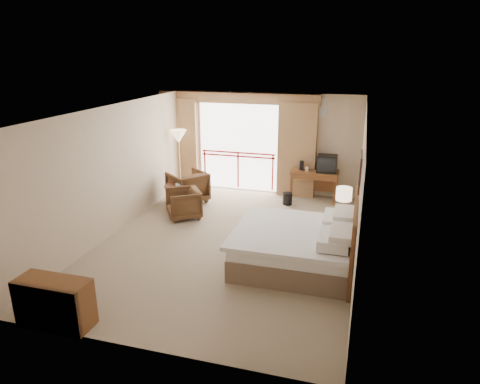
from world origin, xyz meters
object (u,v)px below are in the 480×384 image
(wastebasket, at_px, (287,199))
(floor_lamp, at_px, (178,139))
(armchair_far, at_px, (188,202))
(dresser, at_px, (54,303))
(desk, at_px, (315,177))
(tv, at_px, (327,164))
(armchair_near, at_px, (184,217))
(nightstand, at_px, (341,229))
(side_table, at_px, (176,193))
(bed, at_px, (297,246))
(table_lamp, at_px, (344,194))

(wastebasket, height_order, floor_lamp, floor_lamp)
(armchair_far, bearing_deg, dresser, 39.96)
(desk, relative_size, dresser, 1.14)
(tv, height_order, armchair_near, tv)
(wastebasket, xyz_separation_m, floor_lamp, (-3.02, 0.18, 1.34))
(wastebasket, relative_size, armchair_far, 0.34)
(desk, xyz_separation_m, armchair_near, (-2.79, -2.13, -0.62))
(desk, bearing_deg, armchair_far, -157.15)
(nightstand, xyz_separation_m, wastebasket, (-1.44, 2.01, -0.15))
(floor_lamp, bearing_deg, side_table, -71.27)
(dresser, bearing_deg, wastebasket, 65.58)
(bed, height_order, tv, tv)
(armchair_near, bearing_deg, table_lamp, 49.28)
(nightstand, height_order, desk, desk)
(bed, relative_size, armchair_far, 2.40)
(armchair_far, xyz_separation_m, side_table, (-0.08, -0.55, 0.41))
(desk, relative_size, armchair_near, 1.61)
(table_lamp, relative_size, dresser, 0.52)
(table_lamp, bearing_deg, tv, 102.30)
(table_lamp, height_order, floor_lamp, floor_lamp)
(armchair_near, xyz_separation_m, floor_lamp, (-0.83, 1.74, 1.49))
(side_table, bearing_deg, desk, 26.97)
(nightstand, height_order, wastebasket, nightstand)
(desk, height_order, armchair_far, desk)
(bed, bearing_deg, side_table, 147.74)
(nightstand, relative_size, tv, 1.24)
(nightstand, bearing_deg, bed, -118.12)
(armchair_far, height_order, floor_lamp, floor_lamp)
(table_lamp, relative_size, armchair_near, 0.73)
(nightstand, distance_m, floor_lamp, 5.11)
(wastebasket, xyz_separation_m, side_table, (-2.60, -1.05, 0.26))
(desk, distance_m, floor_lamp, 3.75)
(wastebasket, distance_m, dresser, 6.34)
(dresser, bearing_deg, nightstand, 43.06)
(table_lamp, xyz_separation_m, side_table, (-4.04, 0.90, -0.62))
(bed, distance_m, wastebasket, 3.24)
(tv, bearing_deg, armchair_far, -155.04)
(nightstand, distance_m, tv, 2.67)
(table_lamp, distance_m, dresser, 5.49)
(nightstand, distance_m, wastebasket, 2.47)
(desk, relative_size, side_table, 2.00)
(desk, distance_m, armchair_near, 3.56)
(desk, relative_size, wastebasket, 3.97)
(wastebasket, height_order, armchair_near, armchair_near)
(desk, xyz_separation_m, dresser, (-2.91, -6.48, -0.26))
(bed, relative_size, wastebasket, 6.97)
(desk, bearing_deg, bed, -84.34)
(wastebasket, bearing_deg, armchair_far, -168.70)
(bed, bearing_deg, nightstand, 58.05)
(tv, height_order, side_table, tv)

